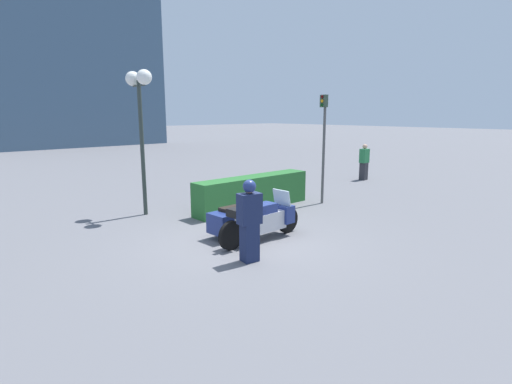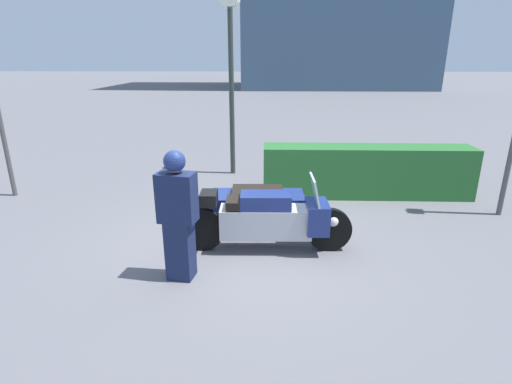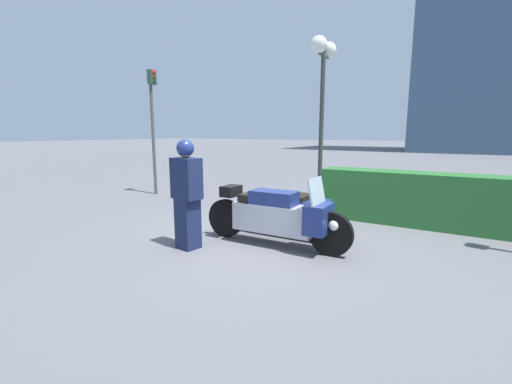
{
  "view_description": "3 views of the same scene",
  "coord_description": "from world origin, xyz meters",
  "px_view_note": "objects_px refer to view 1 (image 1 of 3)",
  "views": [
    {
      "loc": [
        -5.96,
        -6.95,
        3.04
      ],
      "look_at": [
        0.59,
        0.22,
        1.11
      ],
      "focal_mm": 28.0,
      "sensor_mm": 36.0,
      "label": 1
    },
    {
      "loc": [
        0.42,
        -5.69,
        2.79
      ],
      "look_at": [
        0.23,
        0.13,
        0.82
      ],
      "focal_mm": 28.0,
      "sensor_mm": 36.0,
      "label": 2
    },
    {
      "loc": [
        2.96,
        -4.94,
        1.82
      ],
      "look_at": [
        -0.24,
        0.27,
        0.76
      ],
      "focal_mm": 24.0,
      "sensor_mm": 36.0,
      "label": 3
    }
  ],
  "objects_px": {
    "hedge_bush_curbside": "(253,192)",
    "twin_lamp_post": "(139,97)",
    "pedestrian_bystander": "(364,162)",
    "officer_rider": "(249,219)",
    "police_motorcycle": "(251,219)",
    "traffic_light_near": "(323,134)"
  },
  "relations": [
    {
      "from": "hedge_bush_curbside",
      "to": "pedestrian_bystander",
      "type": "bearing_deg",
      "value": 5.7
    },
    {
      "from": "hedge_bush_curbside",
      "to": "twin_lamp_post",
      "type": "bearing_deg",
      "value": 151.04
    },
    {
      "from": "twin_lamp_post",
      "to": "traffic_light_near",
      "type": "height_order",
      "value": "twin_lamp_post"
    },
    {
      "from": "pedestrian_bystander",
      "to": "officer_rider",
      "type": "bearing_deg",
      "value": -72.91
    },
    {
      "from": "officer_rider",
      "to": "pedestrian_bystander",
      "type": "relative_size",
      "value": 1.05
    },
    {
      "from": "traffic_light_near",
      "to": "pedestrian_bystander",
      "type": "xyz_separation_m",
      "value": [
        5.32,
        1.77,
        -1.54
      ]
    },
    {
      "from": "pedestrian_bystander",
      "to": "police_motorcycle",
      "type": "bearing_deg",
      "value": -77.01
    },
    {
      "from": "hedge_bush_curbside",
      "to": "twin_lamp_post",
      "type": "distance_m",
      "value": 4.49
    },
    {
      "from": "hedge_bush_curbside",
      "to": "traffic_light_near",
      "type": "relative_size",
      "value": 1.18
    },
    {
      "from": "police_motorcycle",
      "to": "pedestrian_bystander",
      "type": "height_order",
      "value": "pedestrian_bystander"
    },
    {
      "from": "police_motorcycle",
      "to": "hedge_bush_curbside",
      "type": "relative_size",
      "value": 0.6
    },
    {
      "from": "traffic_light_near",
      "to": "police_motorcycle",
      "type": "bearing_deg",
      "value": 28.24
    },
    {
      "from": "hedge_bush_curbside",
      "to": "traffic_light_near",
      "type": "xyz_separation_m",
      "value": [
        2.23,
        -1.02,
        1.84
      ]
    },
    {
      "from": "police_motorcycle",
      "to": "officer_rider",
      "type": "bearing_deg",
      "value": -134.29
    },
    {
      "from": "officer_rider",
      "to": "twin_lamp_post",
      "type": "height_order",
      "value": "twin_lamp_post"
    },
    {
      "from": "police_motorcycle",
      "to": "twin_lamp_post",
      "type": "distance_m",
      "value": 4.97
    },
    {
      "from": "police_motorcycle",
      "to": "traffic_light_near",
      "type": "xyz_separation_m",
      "value": [
        4.3,
        1.2,
        1.9
      ]
    },
    {
      "from": "police_motorcycle",
      "to": "traffic_light_near",
      "type": "bearing_deg",
      "value": 14.2
    },
    {
      "from": "police_motorcycle",
      "to": "hedge_bush_curbside",
      "type": "distance_m",
      "value": 3.03
    },
    {
      "from": "police_motorcycle",
      "to": "twin_lamp_post",
      "type": "relative_size",
      "value": 0.61
    },
    {
      "from": "officer_rider",
      "to": "hedge_bush_curbside",
      "type": "relative_size",
      "value": 0.4
    },
    {
      "from": "police_motorcycle",
      "to": "pedestrian_bystander",
      "type": "relative_size",
      "value": 1.57
    }
  ]
}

